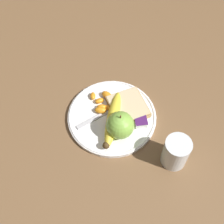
{
  "coord_description": "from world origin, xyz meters",
  "views": [
    {
      "loc": [
        -0.47,
        0.07,
        0.77
      ],
      "look_at": [
        0.0,
        0.0,
        0.03
      ],
      "focal_mm": 50.0,
      "sensor_mm": 36.0,
      "label": 1
    }
  ],
  "objects": [
    {
      "name": "orange_segment_1",
      "position": [
        0.07,
        0.01,
        0.02
      ],
      "size": [
        0.04,
        0.04,
        0.02
      ],
      "color": "orange",
      "rests_on": "plate"
    },
    {
      "name": "ground_plane",
      "position": [
        0.0,
        0.0,
        0.0
      ],
      "size": [
        3.0,
        3.0,
        0.0
      ],
      "primitive_type": "plane",
      "color": "brown"
    },
    {
      "name": "juice_glass",
      "position": [
        -0.15,
        -0.14,
        0.04
      ],
      "size": [
        0.07,
        0.07,
        0.09
      ],
      "color": "silver",
      "rests_on": "ground_plane"
    },
    {
      "name": "plate",
      "position": [
        0.0,
        0.0,
        0.01
      ],
      "size": [
        0.26,
        0.26,
        0.01
      ],
      "color": "white",
      "rests_on": "ground_plane"
    },
    {
      "name": "orange_segment_5",
      "position": [
        0.05,
        0.03,
        0.02
      ],
      "size": [
        0.02,
        0.03,
        0.01
      ],
      "color": "orange",
      "rests_on": "plate"
    },
    {
      "name": "orange_segment_3",
      "position": [
        0.02,
        0.01,
        0.02
      ],
      "size": [
        0.03,
        0.03,
        0.01
      ],
      "color": "orange",
      "rests_on": "plate"
    },
    {
      "name": "apple",
      "position": [
        -0.06,
        -0.01,
        0.05
      ],
      "size": [
        0.08,
        0.08,
        0.09
      ],
      "color": "#84BC47",
      "rests_on": "plate"
    },
    {
      "name": "orange_segment_0",
      "position": [
        0.02,
        0.03,
        0.02
      ],
      "size": [
        0.03,
        0.04,
        0.02
      ],
      "color": "orange",
      "rests_on": "plate"
    },
    {
      "name": "bread_slice",
      "position": [
        0.02,
        -0.05,
        0.02
      ],
      "size": [
        0.13,
        0.12,
        0.02
      ],
      "color": "#AB8751",
      "rests_on": "plate"
    },
    {
      "name": "banana",
      "position": [
        -0.02,
        0.0,
        0.03
      ],
      "size": [
        0.18,
        0.09,
        0.03
      ],
      "color": "yellow",
      "rests_on": "plate"
    },
    {
      "name": "orange_segment_4",
      "position": [
        0.03,
        0.03,
        0.02
      ],
      "size": [
        0.02,
        0.03,
        0.02
      ],
      "color": "orange",
      "rests_on": "plate"
    },
    {
      "name": "orange_segment_2",
      "position": [
        0.07,
        0.05,
        0.02
      ],
      "size": [
        0.03,
        0.02,
        0.01
      ],
      "color": "orange",
      "rests_on": "plate"
    },
    {
      "name": "jam_packet",
      "position": [
        -0.03,
        -0.08,
        0.02
      ],
      "size": [
        0.04,
        0.03,
        0.02
      ],
      "color": "white",
      "rests_on": "plate"
    },
    {
      "name": "fork",
      "position": [
        0.02,
        0.0,
        0.01
      ],
      "size": [
        0.1,
        0.18,
        0.0
      ],
      "rotation": [
        0.0,
        0.0,
        11.43
      ],
      "color": "silver",
      "rests_on": "plate"
    }
  ]
}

